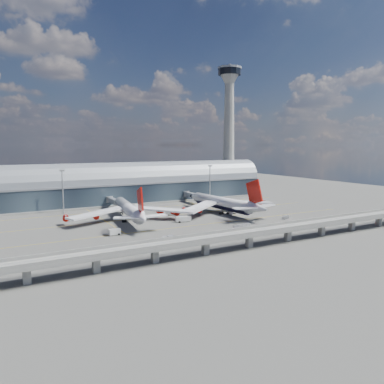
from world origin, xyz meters
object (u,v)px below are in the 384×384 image
cargo_train_2 (286,217)px  floodlight_mast_right (210,182)px  service_truck_5 (170,213)px  airliner_right (224,203)px  service_truck_4 (138,207)px  service_truck_2 (183,219)px  control_tower (229,130)px  cargo_train_1 (242,226)px  service_truck_1 (114,232)px  cargo_train_0 (167,238)px  floodlight_mast_left (63,190)px  service_truck_3 (231,212)px  airliner_left (129,210)px

cargo_train_2 → floodlight_mast_right: bearing=26.4°
floodlight_mast_right → service_truck_5: bearing=-144.4°
airliner_right → service_truck_4: 53.82m
airliner_right → service_truck_2: 34.62m
control_tower → service_truck_4: 110.83m
service_truck_5 → cargo_train_1: size_ratio=0.52×
service_truck_1 → service_truck_2: 41.27m
service_truck_5 → service_truck_4: bearing=44.4°
service_truck_4 → cargo_train_1: (25.15, -73.26, -0.60)m
service_truck_2 → cargo_train_1: bearing=-135.6°
cargo_train_0 → cargo_train_1: bearing=-80.2°
cargo_train_0 → cargo_train_2: 77.10m
floodlight_mast_left → service_truck_5: (51.92, -34.48, -12.37)m
cargo_train_0 → cargo_train_2: bearing=-77.6°
control_tower → cargo_train_2: 118.33m
floodlight_mast_right → floodlight_mast_left: bearing=180.0°
service_truck_5 → cargo_train_1: bearing=-135.3°
service_truck_4 → cargo_train_1: 77.46m
floodlight_mast_right → service_truck_1: 111.93m
floodlight_mast_right → service_truck_1: size_ratio=5.04×
service_truck_3 → floodlight_mast_left: bearing=-176.9°
service_truck_5 → cargo_train_2: (50.82, -39.38, -0.48)m
control_tower → floodlight_mast_left: size_ratio=4.01×
service_truck_1 → cargo_train_0: bearing=-142.6°
cargo_train_0 → service_truck_4: bearing=-7.9°
cargo_train_1 → service_truck_4: bearing=25.4°
service_truck_1 → service_truck_4: bearing=-32.2°
control_tower → airliner_right: bearing=-126.2°
floodlight_mast_left → airliner_right: (82.37, -43.80, -7.81)m
cargo_train_0 → cargo_train_2: cargo_train_0 is taller
cargo_train_1 → service_truck_3: bearing=-20.5°
floodlight_mast_right → airliner_right: size_ratio=0.36×
control_tower → cargo_train_1: bearing=-121.6°
floodlight_mast_left → service_truck_2: (49.82, -54.77, -12.12)m
airliner_right → floodlight_mast_left: bearing=148.1°
floodlight_mast_left → cargo_train_2: 127.18m
floodlight_mast_right → cargo_train_0: size_ratio=4.74×
floodlight_mast_left → service_truck_1: bearing=-81.4°
service_truck_3 → service_truck_2: bearing=-136.6°
floodlight_mast_left → service_truck_1: size_ratio=5.04×
floodlight_mast_right → control_tower: bearing=38.7°
control_tower → airliner_right: (-52.63, -71.80, -45.82)m
airliner_right → cargo_train_0: airliner_right is taller
airliner_left → cargo_train_1: bearing=-36.3°
service_truck_2 → cargo_train_2: size_ratio=1.24×
service_truck_5 → control_tower: bearing=-27.5°
service_truck_2 → cargo_train_1: 31.76m
floodlight_mast_right → cargo_train_2: size_ratio=3.84×
airliner_right → service_truck_3: 6.71m
airliner_right → service_truck_5: airliner_right is taller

